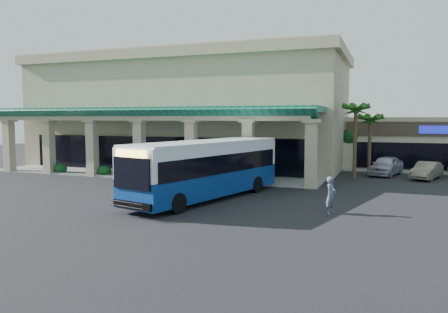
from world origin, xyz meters
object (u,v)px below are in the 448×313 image
at_px(transit_bus, 206,170).
at_px(pedestrian, 331,195).
at_px(car_white, 427,170).
at_px(car_silver, 386,166).

distance_m(transit_bus, pedestrian, 7.61).
xyz_separation_m(pedestrian, car_white, (5.62, 15.38, -0.24)).
height_order(transit_bus, car_silver, transit_bus).
xyz_separation_m(car_silver, car_white, (3.04, -1.44, -0.13)).
bearing_deg(transit_bus, car_silver, 71.71).
height_order(pedestrian, car_silver, pedestrian).
bearing_deg(pedestrian, car_silver, 10.08).
height_order(transit_bus, pedestrian, transit_bus).
bearing_deg(car_white, pedestrian, -90.18).
relative_size(transit_bus, car_silver, 2.58).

